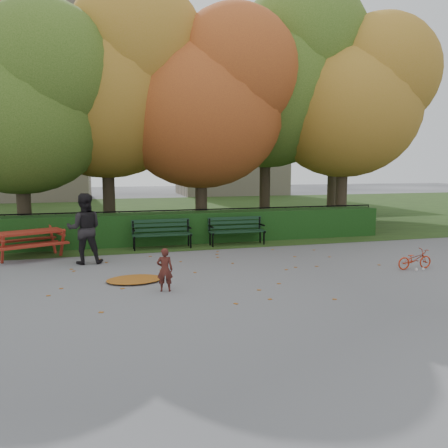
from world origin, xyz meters
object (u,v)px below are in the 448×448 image
object	(u,v)px
tree_e	(355,99)
picnic_table	(29,237)
adult	(84,229)
tree_c	(211,101)
bench_right	(236,228)
tree_a	(27,101)
tree_b	(115,83)
child	(165,270)
tree_g	(343,106)
bench_left	(162,231)
bicycle	(415,259)
tree_d	(277,78)

from	to	relation	value
tree_e	picnic_table	distance (m)	12.64
tree_e	adult	xyz separation A→B (m)	(-10.01, -3.68, -4.17)
tree_c	bench_right	xyz separation A→B (m)	(0.27, -2.26, -4.30)
tree_a	tree_c	xyz separation A→B (m)	(6.02, 0.38, 0.30)
tree_b	child	distance (m)	9.21
tree_b	tree_g	world-z (taller)	tree_b
bench_left	child	bearing A→B (deg)	-96.57
adult	bicycle	world-z (taller)	adult
tree_d	tree_g	size ratio (longest dim) A/B	1.12
picnic_table	tree_a	bearing A→B (deg)	71.69
tree_b	tree_d	bearing A→B (deg)	4.38
tree_a	tree_b	size ratio (longest dim) A/B	0.85
picnic_table	tree_d	bearing A→B (deg)	1.58
tree_a	bench_left	xyz separation A→B (m)	(3.89, -1.88, -4.00)
tree_d	tree_a	bearing A→B (deg)	-169.67
adult	tree_b	bearing A→B (deg)	-101.67
tree_g	bench_left	distance (m)	12.37
tree_e	child	size ratio (longest dim) A/B	9.17
tree_d	picnic_table	bearing A→B (deg)	-155.59
tree_c	tree_g	xyz separation A→B (m)	(7.50, 3.80, 0.55)
bench_right	bicycle	size ratio (longest dim) A/B	1.91
tree_a	tree_d	xyz separation A→B (m)	(9.07, 1.65, 1.46)
tree_e	tree_a	bearing A→B (deg)	-179.06
tree_b	adult	bearing A→B (deg)	-102.64
tree_b	adult	xyz separation A→B (m)	(-1.04, -4.66, -4.49)
tree_c	bicycle	size ratio (longest dim) A/B	8.51
tree_e	bench_right	distance (m)	7.38
picnic_table	tree_e	bearing A→B (deg)	-10.26
tree_c	bicycle	bearing A→B (deg)	-62.33
tree_e	bench_right	bearing A→B (deg)	-159.13
tree_d	tree_e	size ratio (longest dim) A/B	1.17
tree_g	bench_right	distance (m)	10.61
bench_right	child	xyz separation A→B (m)	(-2.94, -4.70, -0.07)
tree_a	tree_e	xyz separation A→B (m)	(11.71, 0.19, 0.56)
tree_a	child	bearing A→B (deg)	-63.02
child	bicycle	size ratio (longest dim) A/B	0.95
tree_a	child	world-z (taller)	tree_a
child	tree_d	bearing A→B (deg)	-114.32
bench_left	bicycle	xyz separation A→B (m)	(5.64, -4.42, -0.27)
tree_c	bench_left	world-z (taller)	tree_c
tree_d	tree_g	xyz separation A→B (m)	(4.46, 2.53, -0.61)
tree_a	child	xyz separation A→B (m)	(3.35, -6.58, -4.08)
bench_left	bench_right	xyz separation A→B (m)	(2.40, 0.00, 0.00)
bench_left	bench_right	size ratio (longest dim) A/B	1.00
tree_g	child	size ratio (longest dim) A/B	9.61
tree_g	bicycle	size ratio (longest dim) A/B	9.09
tree_b	adult	size ratio (longest dim) A/B	4.81
tree_e	adult	bearing A→B (deg)	-159.81
picnic_table	child	xyz separation A→B (m)	(3.16, -4.20, -0.14)
bench_left	child	world-z (taller)	child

